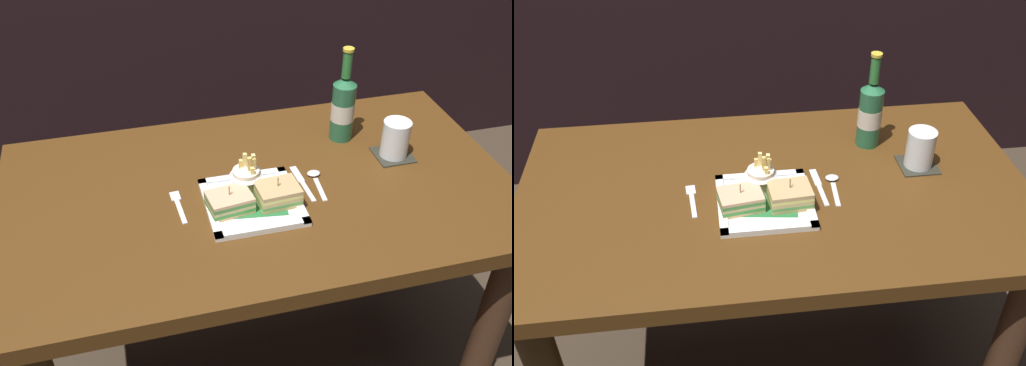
% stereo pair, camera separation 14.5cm
% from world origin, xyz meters
% --- Properties ---
extents(ground_plane, '(6.00, 6.00, 0.00)m').
position_xyz_m(ground_plane, '(0.00, 0.00, 0.00)').
color(ground_plane, '#392D21').
extents(dining_table, '(1.31, 0.75, 0.72)m').
position_xyz_m(dining_table, '(0.00, 0.00, 0.60)').
color(dining_table, '#4B2C10').
rests_on(dining_table, ground_plane).
extents(square_plate, '(0.23, 0.23, 0.02)m').
position_xyz_m(square_plate, '(-0.03, -0.06, 0.73)').
color(square_plate, white).
rests_on(square_plate, dining_table).
extents(sandwich_half_left, '(0.11, 0.09, 0.07)m').
position_xyz_m(sandwich_half_left, '(-0.09, -0.08, 0.76)').
color(sandwich_half_left, tan).
rests_on(sandwich_half_left, square_plate).
extents(sandwich_half_right, '(0.11, 0.09, 0.07)m').
position_xyz_m(sandwich_half_right, '(0.02, -0.08, 0.76)').
color(sandwich_half_right, tan).
rests_on(sandwich_half_right, square_plate).
extents(fries_cup, '(0.08, 0.08, 0.11)m').
position_xyz_m(fries_cup, '(-0.04, -0.01, 0.78)').
color(fries_cup, silver).
rests_on(fries_cup, square_plate).
extents(beer_bottle, '(0.07, 0.07, 0.27)m').
position_xyz_m(beer_bottle, '(0.29, 0.18, 0.83)').
color(beer_bottle, '#235D3B').
rests_on(beer_bottle, dining_table).
extents(drink_coaster, '(0.10, 0.10, 0.00)m').
position_xyz_m(drink_coaster, '(0.39, 0.05, 0.73)').
color(drink_coaster, '#2A2A20').
rests_on(drink_coaster, dining_table).
extents(water_glass, '(0.08, 0.08, 0.10)m').
position_xyz_m(water_glass, '(0.39, 0.05, 0.77)').
color(water_glass, silver).
rests_on(water_glass, dining_table).
extents(fork, '(0.03, 0.13, 0.00)m').
position_xyz_m(fork, '(-0.21, -0.02, 0.73)').
color(fork, silver).
rests_on(fork, dining_table).
extents(knife, '(0.02, 0.16, 0.00)m').
position_xyz_m(knife, '(0.11, -0.01, 0.73)').
color(knife, silver).
rests_on(knife, dining_table).
extents(spoon, '(0.04, 0.13, 0.01)m').
position_xyz_m(spoon, '(0.15, 0.00, 0.73)').
color(spoon, silver).
rests_on(spoon, dining_table).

